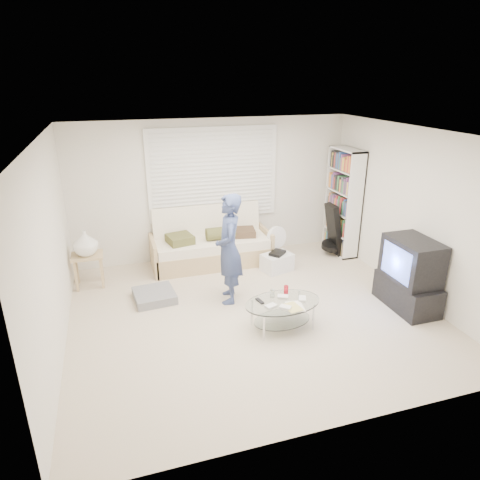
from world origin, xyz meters
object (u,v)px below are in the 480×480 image
object	(u,v)px
futon_sofa	(211,246)
bookshelf	(343,202)
coffee_table	(283,307)
tv_unit	(410,275)

from	to	relation	value
futon_sofa	bookshelf	xyz separation A→B (m)	(2.48, -0.19, 0.65)
bookshelf	coffee_table	xyz separation A→B (m)	(-2.06, -2.15, -0.67)
bookshelf	tv_unit	distance (m)	2.22
tv_unit	coffee_table	bearing A→B (deg)	179.56
bookshelf	coffee_table	world-z (taller)	bookshelf
futon_sofa	tv_unit	size ratio (longest dim) A/B	2.00
futon_sofa	coffee_table	bearing A→B (deg)	-79.92
bookshelf	futon_sofa	bearing A→B (deg)	175.72
futon_sofa	coffee_table	xyz separation A→B (m)	(0.42, -2.34, -0.02)
futon_sofa	tv_unit	bearing A→B (deg)	-45.01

